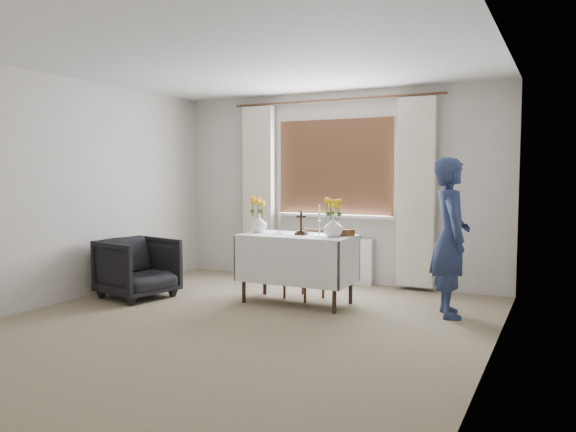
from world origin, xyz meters
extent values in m
plane|color=gray|center=(0.00, 0.00, 0.00)|extent=(5.00, 5.00, 0.00)
cube|color=white|center=(0.10, 1.12, 0.38)|extent=(1.24, 0.64, 0.76)
imported|color=black|center=(-1.66, 0.55, 0.35)|extent=(0.90, 0.89, 0.69)
imported|color=navy|center=(1.72, 1.31, 0.80)|extent=(0.57, 0.68, 1.59)
cube|color=silver|center=(0.00, 2.42, 0.30)|extent=(1.10, 0.10, 0.60)
imported|color=white|center=(-0.40, 1.15, 0.87)|extent=(0.27, 0.27, 0.21)
imported|color=white|center=(0.54, 1.11, 0.87)|extent=(0.21, 0.21, 0.21)
cylinder|color=brown|center=(0.62, 1.28, 0.80)|extent=(0.21, 0.21, 0.07)
camera|label=1|loc=(2.75, -4.40, 1.43)|focal=35.00mm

